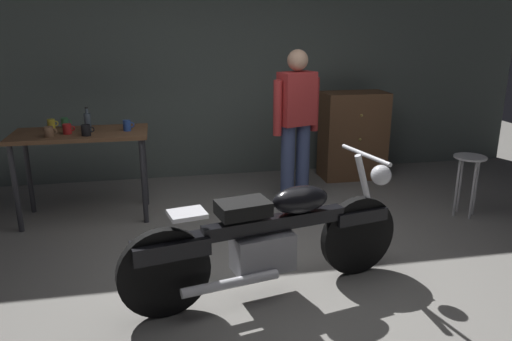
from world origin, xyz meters
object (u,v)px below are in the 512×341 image
Objects in this scene: motorcycle at (271,236)px; mug_yellow_tall at (52,124)px; bottle at (88,122)px; mug_red_diner at (67,129)px; person_standing at (296,121)px; mug_blue_enamel at (127,126)px; wooden_dresser at (353,135)px; mug_black_matte at (86,130)px; mug_green_speckled at (65,123)px; shop_stool at (469,170)px; mug_brown_stoneware at (49,132)px.

mug_yellow_tall is (-1.82, 2.01, 0.50)m from motorcycle.
bottle reaches higher than motorcycle.
motorcycle is at bearing -46.81° from mug_red_diner.
mug_blue_enamel is (-1.76, -0.06, 0.03)m from person_standing.
motorcycle and mug_red_diner have the same top height.
wooden_dresser reaches higher than mug_blue_enamel.
mug_black_matte is at bearing -13.50° from person_standing.
mug_green_speckled is 0.96× the size of mug_blue_enamel.
mug_yellow_tall is at bearing 162.40° from mug_blue_enamel.
mug_green_speckled is (-0.07, 0.32, 0.00)m from mug_red_diner.
shop_stool is (2.31, 1.09, 0.05)m from motorcycle.
mug_brown_stoneware is at bearing -14.47° from person_standing.
person_standing reaches higher than motorcycle.
mug_blue_enamel reaches higher than motorcycle.
mug_yellow_tall is at bearing -170.53° from wooden_dresser.
mug_blue_enamel is 0.38m from bottle.
shop_stool is at bearing 13.45° from motorcycle.
wooden_dresser is 9.61× the size of mug_red_diner.
mug_red_diner is 0.33m from mug_green_speckled.
motorcycle is 19.98× the size of mug_yellow_tall.
mug_blue_enamel is (0.37, 0.15, 0.00)m from mug_black_matte.
motorcycle is 2.01m from person_standing.
mug_yellow_tall reaches higher than motorcycle.
shop_stool is 2.66× the size of bottle.
mug_black_matte and mug_blue_enamel have the same top height.
mug_black_matte reaches higher than mug_yellow_tall.
person_standing reaches higher than wooden_dresser.
shop_stool is 4.15m from mug_brown_stoneware.
mug_brown_stoneware is (-0.34, 0.01, -0.00)m from mug_black_matte.
mug_green_speckled is (-3.36, -0.54, 0.40)m from wooden_dresser.
shop_stool is 5.33× the size of mug_brown_stoneware.
motorcycle is 2.13m from mug_blue_enamel.
mug_green_speckled reaches higher than motorcycle.
mug_green_speckled is at bearing -24.45° from person_standing.
shop_stool is 5.79× the size of mug_blue_enamel.
person_standing is 15.11× the size of mug_blue_enamel.
bottle is at bearing 91.72° from mug_black_matte.
mug_blue_enamel is (0.71, 0.14, 0.00)m from mug_brown_stoneware.
wooden_dresser is at bearing 45.46° from motorcycle.
person_standing is at bearing 5.64° from mug_black_matte.
mug_black_matte is 0.50m from mug_green_speckled.
motorcycle is 17.95× the size of mug_brown_stoneware.
person_standing reaches higher than mug_blue_enamel.
mug_red_diner is 0.21m from bottle.
wooden_dresser is at bearing 17.37° from mug_black_matte.
motorcycle is 2.43m from mug_red_diner.
mug_yellow_tall is at bearing -23.20° from person_standing.
mug_brown_stoneware is (0.05, -0.38, -0.00)m from mug_yellow_tall.
mug_green_speckled is (-4.01, 0.96, 0.45)m from shop_stool.
mug_green_speckled is at bearing -170.91° from wooden_dresser.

